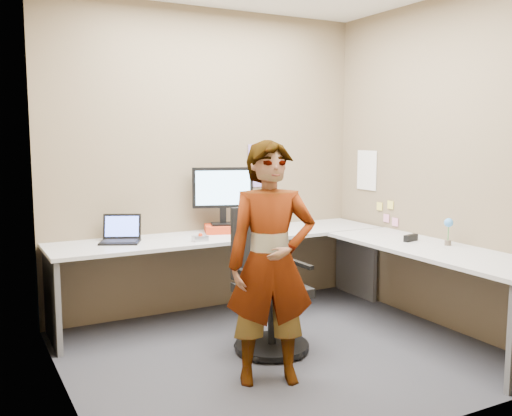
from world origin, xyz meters
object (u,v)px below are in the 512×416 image
desk (303,258)px  office_chair (268,293)px  monitor (223,191)px  person (271,263)px

desk → office_chair: 0.57m
monitor → person: (-0.35, -1.47, -0.32)m
desk → office_chair: office_chair is taller
desk → person: person is taller
office_chair → person: size_ratio=0.67×
office_chair → person: person is taller
monitor → person: size_ratio=0.33×
desk → person: (-0.73, -0.75, 0.19)m
desk → office_chair: (-0.48, -0.26, -0.16)m
office_chair → monitor: bearing=84.0°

